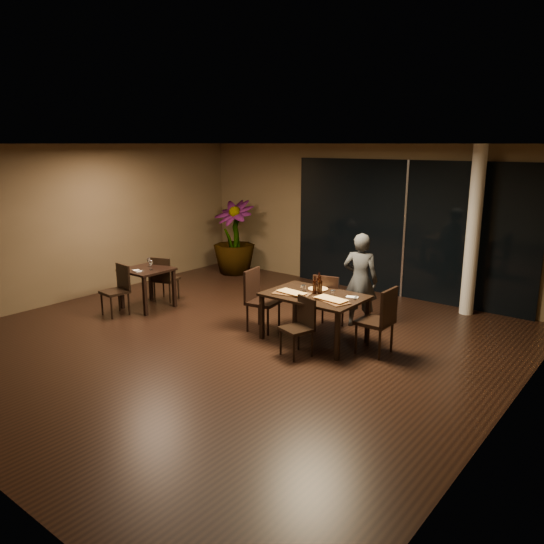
% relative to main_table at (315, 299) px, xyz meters
% --- Properties ---
extents(ground, '(8.00, 8.00, 0.00)m').
position_rel_main_table_xyz_m(ground, '(-1.00, -0.80, -0.68)').
color(ground, black).
rests_on(ground, ground).
extents(wall_back, '(8.00, 0.10, 3.00)m').
position_rel_main_table_xyz_m(wall_back, '(-1.00, 3.25, 0.82)').
color(wall_back, brown).
rests_on(wall_back, ground).
extents(wall_left, '(0.10, 8.00, 3.00)m').
position_rel_main_table_xyz_m(wall_left, '(-5.05, -0.80, 0.82)').
color(wall_left, brown).
rests_on(wall_left, ground).
extents(wall_right, '(0.10, 8.00, 3.00)m').
position_rel_main_table_xyz_m(wall_right, '(3.05, -0.80, 0.82)').
color(wall_right, brown).
rests_on(wall_right, ground).
extents(ceiling, '(8.00, 8.00, 0.04)m').
position_rel_main_table_xyz_m(ceiling, '(-1.00, -0.80, 2.34)').
color(ceiling, silver).
rests_on(ceiling, wall_back).
extents(window_panel, '(5.00, 0.06, 2.70)m').
position_rel_main_table_xyz_m(window_panel, '(0.00, 3.16, 0.67)').
color(window_panel, black).
rests_on(window_panel, ground).
extents(column, '(0.24, 0.24, 3.00)m').
position_rel_main_table_xyz_m(column, '(1.40, 2.85, 0.82)').
color(column, silver).
rests_on(column, ground).
extents(main_table, '(1.50, 1.00, 0.75)m').
position_rel_main_table_xyz_m(main_table, '(0.00, 0.00, 0.00)').
color(main_table, black).
rests_on(main_table, ground).
extents(side_table, '(0.80, 0.80, 0.75)m').
position_rel_main_table_xyz_m(side_table, '(-3.40, -0.50, -0.05)').
color(side_table, black).
rests_on(side_table, ground).
extents(chair_main_far, '(0.52, 0.52, 0.94)m').
position_rel_main_table_xyz_m(chair_main_far, '(-0.11, 0.56, -0.15)').
color(chair_main_far, black).
rests_on(chair_main_far, ground).
extents(chair_main_near, '(0.50, 0.50, 0.86)m').
position_rel_main_table_xyz_m(chair_main_near, '(0.16, -0.59, -0.20)').
color(chair_main_near, black).
rests_on(chair_main_near, ground).
extents(chair_main_left, '(0.54, 0.54, 1.01)m').
position_rel_main_table_xyz_m(chair_main_left, '(-1.02, -0.13, -0.11)').
color(chair_main_left, black).
rests_on(chair_main_left, ground).
extents(chair_main_right, '(0.47, 0.47, 1.01)m').
position_rel_main_table_xyz_m(chair_main_right, '(1.05, 0.13, -0.11)').
color(chair_main_right, black).
rests_on(chair_main_right, ground).
extents(chair_side_far, '(0.52, 0.52, 0.89)m').
position_rel_main_table_xyz_m(chair_side_far, '(-3.47, -0.05, -0.18)').
color(chair_side_far, black).
rests_on(chair_side_far, ground).
extents(chair_side_near, '(0.46, 0.46, 0.90)m').
position_rel_main_table_xyz_m(chair_side_near, '(-3.50, -1.08, -0.17)').
color(chair_side_near, black).
rests_on(chair_side_near, ground).
extents(diner, '(0.62, 0.49, 1.59)m').
position_rel_main_table_xyz_m(diner, '(0.21, 1.03, 0.12)').
color(diner, '#2C2E31').
rests_on(diner, ground).
extents(potted_plant, '(1.02, 1.02, 1.72)m').
position_rel_main_table_xyz_m(potted_plant, '(-3.96, 2.51, 0.18)').
color(potted_plant, '#1A4818').
rests_on(potted_plant, ground).
extents(pizza_board_left, '(0.62, 0.40, 0.01)m').
position_rel_main_table_xyz_m(pizza_board_left, '(-0.29, -0.20, 0.08)').
color(pizza_board_left, '#4E3019').
rests_on(pizza_board_left, main_table).
extents(pizza_board_right, '(0.64, 0.46, 0.01)m').
position_rel_main_table_xyz_m(pizza_board_right, '(0.38, -0.13, 0.08)').
color(pizza_board_right, '#472B16').
rests_on(pizza_board_right, main_table).
extents(oblong_pizza_left, '(0.46, 0.25, 0.02)m').
position_rel_main_table_xyz_m(oblong_pizza_left, '(-0.29, -0.20, 0.10)').
color(oblong_pizza_left, maroon).
rests_on(oblong_pizza_left, pizza_board_left).
extents(oblong_pizza_right, '(0.49, 0.26, 0.02)m').
position_rel_main_table_xyz_m(oblong_pizza_right, '(0.38, -0.13, 0.10)').
color(oblong_pizza_right, maroon).
rests_on(oblong_pizza_right, pizza_board_right).
extents(round_pizza, '(0.31, 0.31, 0.01)m').
position_rel_main_table_xyz_m(round_pizza, '(-0.12, 0.26, 0.08)').
color(round_pizza, '#AA1D12').
rests_on(round_pizza, main_table).
extents(bottle_a, '(0.06, 0.06, 0.28)m').
position_rel_main_table_xyz_m(bottle_a, '(-0.02, 0.03, 0.22)').
color(bottle_a, black).
rests_on(bottle_a, main_table).
extents(bottle_b, '(0.07, 0.07, 0.30)m').
position_rel_main_table_xyz_m(bottle_b, '(0.06, 0.05, 0.22)').
color(bottle_b, black).
rests_on(bottle_b, main_table).
extents(bottle_c, '(0.07, 0.07, 0.31)m').
position_rel_main_table_xyz_m(bottle_c, '(-0.02, 0.14, 0.23)').
color(bottle_c, black).
rests_on(bottle_c, main_table).
extents(tumbler_left, '(0.08, 0.08, 0.10)m').
position_rel_main_table_xyz_m(tumbler_left, '(-0.25, 0.04, 0.12)').
color(tumbler_left, white).
rests_on(tumbler_left, main_table).
extents(tumbler_right, '(0.08, 0.08, 0.09)m').
position_rel_main_table_xyz_m(tumbler_right, '(0.27, 0.09, 0.12)').
color(tumbler_right, white).
rests_on(tumbler_right, main_table).
extents(napkin_near, '(0.20, 0.14, 0.01)m').
position_rel_main_table_xyz_m(napkin_near, '(0.50, -0.12, 0.08)').
color(napkin_near, silver).
rests_on(napkin_near, main_table).
extents(napkin_far, '(0.20, 0.15, 0.01)m').
position_rel_main_table_xyz_m(napkin_far, '(0.54, 0.20, 0.08)').
color(napkin_far, white).
rests_on(napkin_far, main_table).
extents(wine_glass_a, '(0.07, 0.07, 0.16)m').
position_rel_main_table_xyz_m(wine_glass_a, '(-3.49, -0.37, 0.16)').
color(wine_glass_a, white).
rests_on(wine_glass_a, side_table).
extents(wine_glass_b, '(0.08, 0.08, 0.17)m').
position_rel_main_table_xyz_m(wine_glass_b, '(-3.26, -0.51, 0.16)').
color(wine_glass_b, white).
rests_on(wine_glass_b, side_table).
extents(side_napkin, '(0.20, 0.14, 0.01)m').
position_rel_main_table_xyz_m(side_napkin, '(-3.37, -0.74, 0.08)').
color(side_napkin, white).
rests_on(side_napkin, side_table).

